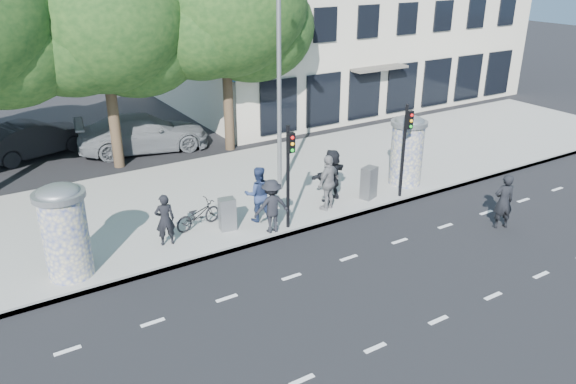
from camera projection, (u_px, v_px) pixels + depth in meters
ground at (380, 279)px, 15.49m from camera, size 120.00×120.00×0.00m
sidewalk at (251, 188)px, 21.33m from camera, size 40.00×8.00×0.15m
curb at (308, 228)px, 18.24m from camera, size 40.00×0.10×0.16m
lane_dash_near at (438, 320)px, 13.77m from camera, size 32.00×0.12×0.01m
lane_dash_far at (349, 258)px, 16.58m from camera, size 32.00×0.12×0.01m
ad_column_left at (64, 229)px, 14.92m from camera, size 1.36×1.36×2.65m
ad_column_right at (407, 149)px, 21.08m from camera, size 1.36×1.36×2.65m
traffic_pole_near at (289, 167)px, 17.29m from camera, size 0.22×0.31×3.40m
traffic_pole_far at (405, 142)px, 19.62m from camera, size 0.22×0.31×3.40m
street_lamp at (280, 65)px, 19.19m from camera, size 0.25×0.93×8.00m
tree_near_left at (101, 17)px, 21.35m from camera, size 6.80×6.80×8.97m
tree_center at (224, 5)px, 23.37m from camera, size 7.00×7.00×9.30m
ped_a at (70, 247)px, 15.00m from camera, size 0.94×0.66×1.81m
ped_b at (165, 220)px, 16.76m from camera, size 0.65×0.48×1.63m
ped_c at (258, 194)px, 18.25m from camera, size 1.10×0.97×1.87m
ped_d at (272, 206)px, 17.52m from camera, size 1.22×0.81×1.76m
ped_e at (328, 183)px, 19.05m from camera, size 1.30×1.02×1.96m
ped_f at (332, 175)px, 19.78m from camera, size 1.86×1.15×1.89m
man_road at (504, 201)px, 18.10m from camera, size 0.79×0.66×1.85m
bicycle at (198, 215)px, 17.97m from camera, size 0.94×1.75×0.87m
cabinet_left at (227, 214)px, 17.78m from camera, size 0.56×0.45×1.07m
cabinet_right at (369, 183)px, 20.08m from camera, size 0.66×0.57×1.17m
car_mid at (35, 139)px, 24.66m from camera, size 3.04×5.09×1.59m
car_right at (144, 133)px, 25.32m from camera, size 3.36×6.09×1.67m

